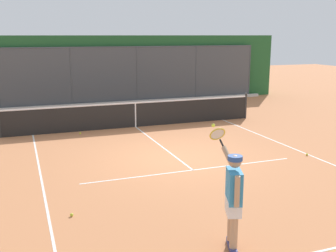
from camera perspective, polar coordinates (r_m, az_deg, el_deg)
ground_plane at (r=11.74m, az=1.16°, el=-4.45°), size 60.00×60.00×0.00m
court_line_markings at (r=10.49m, az=4.03°, el=-6.56°), size 7.58×9.94×0.01m
fence_backdrop at (r=21.28m, az=-9.20°, el=7.78°), size 19.63×1.37×3.43m
tennis_net at (r=15.54m, az=-4.60°, el=1.65°), size 9.74×0.09×1.07m
tennis_player at (r=6.71m, az=9.14°, el=-9.56°), size 0.44×1.36×1.90m
tennis_ball_by_sideline at (r=14.79m, az=-12.23°, el=-1.00°), size 0.07×0.07×0.07m
tennis_ball_near_net at (r=8.30m, az=-13.38°, el=-12.04°), size 0.07×0.07×0.07m
tennis_ball_mid_court at (r=12.59m, az=18.93°, el=-3.80°), size 0.07×0.07×0.07m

